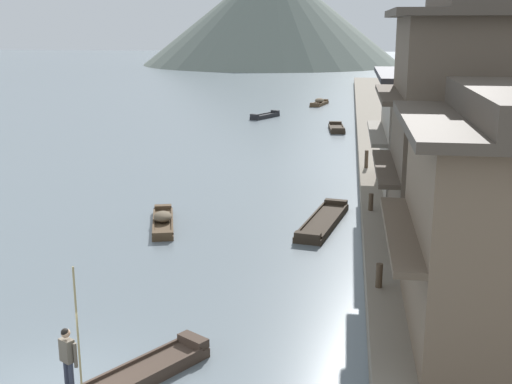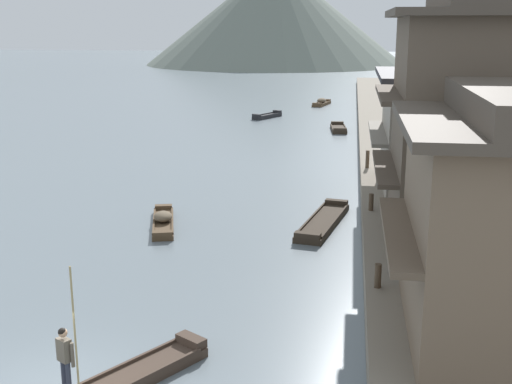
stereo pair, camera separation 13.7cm
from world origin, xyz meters
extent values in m
cube|color=slate|center=(16.31, 30.00, 0.39)|extent=(18.00, 110.00, 0.78)
cube|color=#423328|center=(2.80, 2.27, 0.37)|extent=(0.90, 0.76, 0.23)
cube|color=#423328|center=(1.13, 0.48, 0.29)|extent=(2.58, 3.93, 0.08)
cylinder|color=#333847|center=(0.72, -0.78, 0.92)|extent=(0.11, 0.11, 0.78)
cylinder|color=#333847|center=(0.87, -0.87, 0.92)|extent=(0.11, 0.11, 0.78)
cube|color=#665B4C|center=(0.80, -0.82, 1.57)|extent=(0.38, 0.34, 0.52)
cylinder|color=#665B4C|center=(0.65, -0.66, 1.50)|extent=(0.08, 0.08, 0.56)
cylinder|color=#665B4C|center=(1.01, -0.88, 1.50)|extent=(0.08, 0.08, 0.56)
sphere|color=tan|center=(0.80, -0.82, 1.97)|extent=(0.20, 0.20, 0.20)
sphere|color=black|center=(0.79, -0.83, 1.99)|extent=(0.18, 0.18, 0.18)
cylinder|color=tan|center=(1.10, -0.90, 2.02)|extent=(0.04, 0.04, 3.00)
cube|color=#33281E|center=(5.69, 14.07, 0.12)|extent=(2.17, 5.64, 0.24)
cube|color=#33281E|center=(6.18, 16.64, 0.35)|extent=(1.08, 0.55, 0.21)
cube|color=#33281E|center=(5.19, 11.51, 0.35)|extent=(1.08, 0.55, 0.21)
cube|color=#33281E|center=(5.16, 14.17, 0.28)|extent=(1.03, 4.94, 0.08)
cube|color=#33281E|center=(6.21, 13.97, 0.28)|extent=(1.03, 4.94, 0.08)
cube|color=#232326|center=(-0.94, 46.55, 0.14)|extent=(2.43, 3.64, 0.28)
cube|color=#232326|center=(-1.70, 45.06, 0.40)|extent=(0.86, 0.68, 0.25)
cube|color=#232326|center=(-0.18, 48.04, 0.40)|extent=(0.86, 0.68, 0.25)
cube|color=#232326|center=(-0.59, 46.37, 0.32)|extent=(1.50, 2.84, 0.08)
cube|color=#232326|center=(-1.29, 46.73, 0.32)|extent=(1.50, 2.84, 0.08)
cube|color=brown|center=(-1.06, 13.01, 0.10)|extent=(1.97, 4.31, 0.19)
cube|color=brown|center=(-0.53, 11.12, 0.28)|extent=(0.84, 0.55, 0.18)
cube|color=brown|center=(-1.60, 14.91, 0.28)|extent=(0.84, 0.55, 0.18)
cube|color=brown|center=(-0.69, 13.12, 0.23)|extent=(1.09, 3.62, 0.08)
cube|color=brown|center=(-1.44, 12.91, 0.23)|extent=(1.09, 3.62, 0.08)
ellipsoid|color=brown|center=(-1.06, 13.01, 0.41)|extent=(1.03, 1.24, 0.42)
cube|color=#33281E|center=(5.73, 40.03, 0.13)|extent=(1.47, 3.89, 0.26)
cube|color=#33281E|center=(5.57, 41.77, 0.37)|extent=(1.05, 0.45, 0.23)
cube|color=#33281E|center=(5.88, 38.29, 0.37)|extent=(1.05, 0.45, 0.23)
cube|color=#33281E|center=(5.20, 39.98, 0.30)|extent=(0.37, 3.30, 0.08)
cube|color=#33281E|center=(6.25, 40.08, 0.30)|extent=(0.37, 3.30, 0.08)
cube|color=brown|center=(3.54, 57.07, 0.12)|extent=(1.89, 4.15, 0.23)
cube|color=brown|center=(3.14, 55.26, 0.34)|extent=(0.99, 0.56, 0.21)
cube|color=brown|center=(3.95, 58.89, 0.34)|extent=(0.99, 0.56, 0.21)
cube|color=brown|center=(4.01, 56.97, 0.27)|extent=(0.85, 3.45, 0.08)
cube|color=brown|center=(3.07, 57.18, 0.27)|extent=(0.85, 3.45, 0.08)
ellipsoid|color=brown|center=(3.54, 57.07, 0.49)|extent=(1.20, 1.48, 0.51)
cube|color=brown|center=(7.96, 2.87, 3.38)|extent=(0.70, 6.01, 0.16)
cube|color=brown|center=(10.98, 10.41, 4.68)|extent=(5.34, 5.95, 7.80)
cube|color=#4D4135|center=(7.96, 10.41, 3.38)|extent=(0.70, 5.95, 0.16)
cube|color=#4D4135|center=(7.96, 10.41, 5.98)|extent=(0.70, 5.95, 0.16)
cube|color=#4C4238|center=(10.98, 10.41, 8.70)|extent=(6.24, 6.85, 0.24)
cube|color=gray|center=(10.73, 18.17, 3.38)|extent=(4.84, 7.04, 5.20)
cube|color=gray|center=(7.96, 18.17, 3.38)|extent=(0.70, 7.04, 0.16)
cube|color=#2D2D33|center=(10.73, 18.17, 6.10)|extent=(5.74, 7.94, 0.24)
cube|color=#2D2D33|center=(10.73, 18.17, 6.57)|extent=(2.90, 7.94, 0.70)
cylinder|color=#473828|center=(7.66, 5.56, 1.15)|extent=(0.20, 0.20, 0.74)
cylinder|color=#473828|center=(7.66, 13.92, 1.14)|extent=(0.20, 0.20, 0.72)
cylinder|color=#473828|center=(7.66, 22.37, 1.26)|extent=(0.20, 0.20, 0.96)
cone|color=slate|center=(-10.10, 130.24, 10.65)|extent=(54.98, 54.98, 21.30)
camera|label=1|loc=(6.58, -12.87, 8.34)|focal=45.99mm
camera|label=2|loc=(6.72, -12.85, 8.34)|focal=45.99mm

